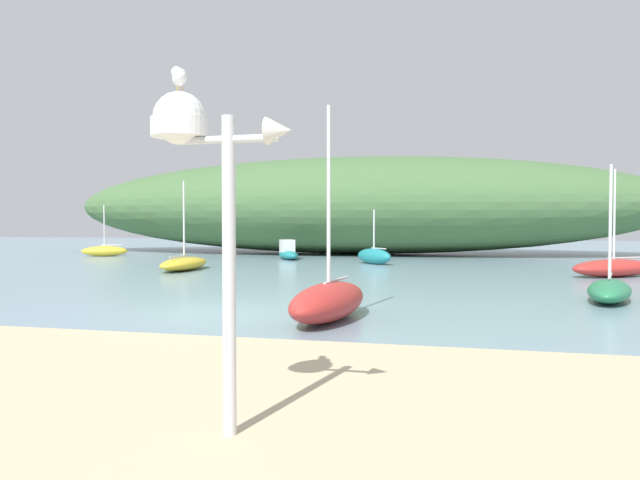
{
  "coord_description": "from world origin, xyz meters",
  "views": [
    {
      "loc": [
        5.18,
        -12.31,
        2.07
      ],
      "look_at": [
        1.52,
        3.47,
        1.59
      ],
      "focal_mm": 32.33,
      "sensor_mm": 36.0,
      "label": 1
    }
  ],
  "objects": [
    {
      "name": "ground_plane",
      "position": [
        0.0,
        0.0,
        0.0
      ],
      "size": [
        120.0,
        120.0,
        0.0
      ],
      "primitive_type": "plane",
      "color": "#7A99A8"
    },
    {
      "name": "distant_hill",
      "position": [
        -1.41,
        26.05,
        3.23
      ],
      "size": [
        40.48,
        11.6,
        6.46
      ],
      "primitive_type": "ellipsoid",
      "color": "#476B3D",
      "rests_on": "ground"
    },
    {
      "name": "mast_structure",
      "position": [
        2.97,
        -7.6,
        2.69
      ],
      "size": [
        1.28,
        0.51,
        3.03
      ],
      "color": "silver",
      "rests_on": "beach_sand"
    },
    {
      "name": "seagull_on_radar",
      "position": [
        2.8,
        -7.58,
        3.37
      ],
      "size": [
        0.28,
        0.32,
        0.25
      ],
      "color": "orange",
      "rests_on": "mast_structure"
    },
    {
      "name": "sailboat_off_point",
      "position": [
        -15.88,
        19.33,
        0.33
      ],
      "size": [
        2.89,
        1.77,
        3.18
      ],
      "color": "gold",
      "rests_on": "ground"
    },
    {
      "name": "sailboat_east_reach",
      "position": [
        1.3,
        16.37,
        0.4
      ],
      "size": [
        2.36,
        2.42,
        2.73
      ],
      "color": "teal",
      "rests_on": "ground"
    },
    {
      "name": "sailboat_centre_water",
      "position": [
        2.61,
        -0.43,
        0.42
      ],
      "size": [
        1.56,
        3.59,
        4.54
      ],
      "color": "#B72D28",
      "rests_on": "ground"
    },
    {
      "name": "sailboat_outer_mooring",
      "position": [
        9.19,
        4.09,
        0.3
      ],
      "size": [
        1.86,
        3.3,
        3.6
      ],
      "color": "#287A4C",
      "rests_on": "ground"
    },
    {
      "name": "sailboat_by_sandbar",
      "position": [
        -6.29,
        10.8,
        0.3
      ],
      "size": [
        1.59,
        4.03,
        3.89
      ],
      "color": "gold",
      "rests_on": "ground"
    },
    {
      "name": "sailboat_far_right",
      "position": [
        11.18,
        11.7,
        0.35
      ],
      "size": [
        3.93,
        3.17,
        4.13
      ],
      "color": "#B72D28",
      "rests_on": "ground"
    },
    {
      "name": "motorboat_west_reach",
      "position": [
        -3.97,
        19.06,
        0.39
      ],
      "size": [
        2.17,
        2.95,
        1.11
      ],
      "color": "teal",
      "rests_on": "ground"
    }
  ]
}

